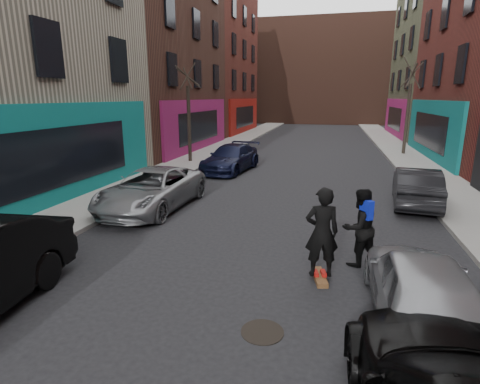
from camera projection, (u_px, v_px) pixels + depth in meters
The scene contains 14 objects.
sidewalk_left at pixel (239, 139), 32.82m from camera, with size 2.50×84.00×0.13m, color gray.
sidewalk_right at pixel (391, 144), 29.94m from camera, with size 2.50×84.00×0.13m, color gray.
buildings_left at pixel (38, 6), 19.29m from camera, with size 12.00×56.00×16.50m, color #5A1E19.
building_far at pixel (324, 73), 54.13m from camera, with size 40.00×10.00×14.00m, color #47281E.
tree_left_far at pixel (188, 103), 20.69m from camera, with size 2.00×2.00×6.50m, color black, non-canonical shape.
tree_right_far at pixel (409, 100), 23.44m from camera, with size 2.00×2.00×6.80m, color black, non-canonical shape.
parked_left_far at pixel (152, 189), 12.63m from camera, with size 2.24×4.86×1.35m, color gray.
parked_left_end at pixel (231, 158), 19.04m from camera, with size 1.87×4.60×1.33m, color black.
parked_right_far at pixel (421, 288), 6.12m from camera, with size 1.57×3.90×1.33m, color #919398.
parked_right_end at pixel (416, 186), 13.07m from camera, with size 1.40×4.02×1.32m, color black.
skateboard at pixel (319, 277), 7.81m from camera, with size 0.22×0.80×0.10m, color brown.
skateboarder at pixel (322, 232), 7.56m from camera, with size 0.69×0.45×1.88m, color black.
pedestrian at pixel (359, 227), 8.30m from camera, with size 1.09×1.05×1.77m.
manhole at pixel (262, 332), 6.06m from camera, with size 0.70×0.70×0.01m, color black.
Camera 1 is at (1.64, -1.98, 3.70)m, focal length 28.00 mm.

